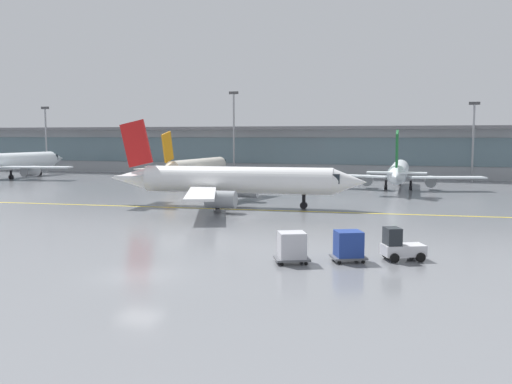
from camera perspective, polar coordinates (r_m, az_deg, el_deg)
ground_plane at (r=33.17m, az=-11.65°, el=-8.17°), size 400.00×400.00×0.00m
taxiway_centreline_stripe at (r=60.99m, az=-2.49°, el=-1.73°), size 109.63×9.77×0.01m
terminal_concourse at (r=111.41m, az=9.53°, el=4.09°), size 185.10×11.00×9.60m
gate_airplane_0 at (r=114.20m, az=-23.66°, el=2.79°), size 28.38×30.57×10.12m
gate_airplane_1 at (r=97.36m, az=-5.94°, el=2.53°), size 23.98×25.78×8.55m
gate_airplane_2 at (r=86.05m, az=14.14°, el=1.99°), size 24.21×26.01×8.62m
taxiing_regional_jet at (r=62.66m, az=-2.20°, el=1.14°), size 29.35×27.19×9.72m
baggage_tug at (r=37.26m, az=14.26°, el=-5.30°), size 2.95×2.43×2.10m
cargo_dolly_lead at (r=36.16m, az=9.26°, el=-5.27°), size 2.58×2.33×1.94m
cargo_dolly_trailing at (r=35.33m, az=3.63°, el=-5.46°), size 2.58×2.33×1.94m
apron_light_mast_0 at (r=127.70m, az=-20.32°, el=5.23°), size 1.80×0.36×13.88m
apron_light_mast_1 at (r=108.31m, az=-2.24°, el=6.16°), size 1.80×0.36×16.14m
apron_light_mast_2 at (r=102.98m, az=20.97°, el=5.07°), size 1.80×0.36×13.51m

